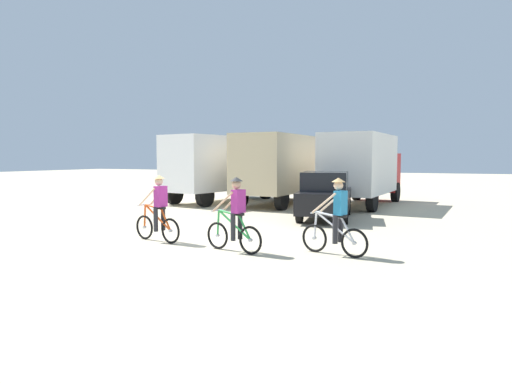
# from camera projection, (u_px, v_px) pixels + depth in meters

# --- Properties ---
(ground_plane) EXTENTS (120.00, 120.00, 0.00)m
(ground_plane) POSITION_uv_depth(u_px,v_px,m) (190.00, 238.00, 12.77)
(ground_plane) COLOR beige
(box_truck_avon_van) EXTENTS (3.61, 7.07, 3.35)m
(box_truck_avon_van) POSITION_uv_depth(u_px,v_px,m) (220.00, 166.00, 23.07)
(box_truck_avon_van) COLOR white
(box_truck_avon_van) RESTS_ON ground
(box_truck_tan_camper) EXTENTS (2.69, 6.85, 3.35)m
(box_truck_tan_camper) POSITION_uv_depth(u_px,v_px,m) (281.00, 166.00, 21.81)
(box_truck_tan_camper) COLOR #CCB78E
(box_truck_tan_camper) RESTS_ON ground
(box_truck_white_box) EXTENTS (2.82, 6.89, 3.35)m
(box_truck_white_box) POSITION_uv_depth(u_px,v_px,m) (363.00, 166.00, 21.20)
(box_truck_white_box) COLOR white
(box_truck_white_box) RESTS_ON ground
(sedan_parked) EXTENTS (2.50, 4.45, 1.76)m
(sedan_parked) POSITION_uv_depth(u_px,v_px,m) (325.00, 195.00, 16.69)
(sedan_parked) COLOR black
(sedan_parked) RESTS_ON ground
(cyclist_orange_shirt) EXTENTS (1.70, 0.57, 1.82)m
(cyclist_orange_shirt) POSITION_uv_depth(u_px,v_px,m) (158.00, 211.00, 12.11)
(cyclist_orange_shirt) COLOR black
(cyclist_orange_shirt) RESTS_ON ground
(cyclist_cowboy_hat) EXTENTS (1.69, 0.60, 1.82)m
(cyclist_cowboy_hat) POSITION_uv_depth(u_px,v_px,m) (235.00, 217.00, 10.78)
(cyclist_cowboy_hat) COLOR black
(cyclist_cowboy_hat) RESTS_ON ground
(cyclist_near_camera) EXTENTS (1.69, 0.61, 1.82)m
(cyclist_near_camera) POSITION_uv_depth(u_px,v_px,m) (336.00, 219.00, 10.41)
(cyclist_near_camera) COLOR black
(cyclist_near_camera) RESTS_ON ground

